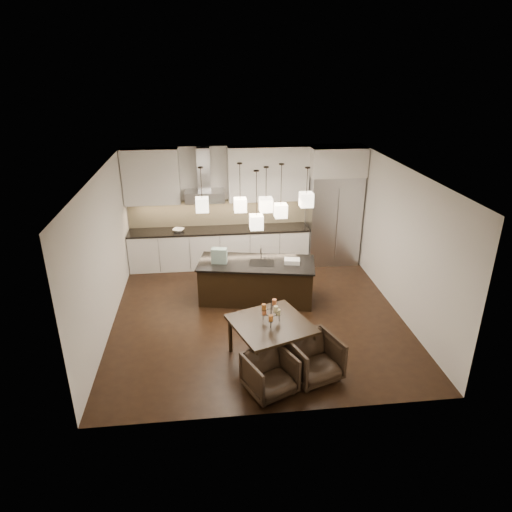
{
  "coord_description": "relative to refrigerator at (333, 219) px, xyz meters",
  "views": [
    {
      "loc": [
        -0.89,
        -7.72,
        4.56
      ],
      "look_at": [
        0.0,
        0.2,
        1.15
      ],
      "focal_mm": 32.0,
      "sensor_mm": 36.0,
      "label": 1
    }
  ],
  "objects": [
    {
      "name": "pendant_a",
      "position": [
        -3.07,
        -1.82,
        1.02
      ],
      "size": [
        0.24,
        0.24,
        0.26
      ],
      "primitive_type": "cube",
      "color": "beige",
      "rests_on": "ceiling"
    },
    {
      "name": "wall_left",
      "position": [
        -4.86,
        -2.38,
        0.32
      ],
      "size": [
        0.02,
        5.5,
        2.8
      ],
      "primitive_type": "cube",
      "color": "silver",
      "rests_on": "ground"
    },
    {
      "name": "candelabra",
      "position": [
        -2.05,
        -3.87,
        -0.17
      ],
      "size": [
        0.43,
        0.43,
        0.41
      ],
      "primitive_type": null,
      "rotation": [
        0.0,
        0.0,
        0.35
      ],
      "color": "black",
      "rests_on": "dining_table"
    },
    {
      "name": "faucet",
      "position": [
        -1.94,
        -1.69,
        -0.07
      ],
      "size": [
        0.13,
        0.23,
        0.34
      ],
      "primitive_type": null,
      "rotation": [
        0.0,
        0.0,
        -0.19
      ],
      "color": "silver",
      "rests_on": "island_top"
    },
    {
      "name": "candle_a",
      "position": [
        -1.93,
        -3.82,
        -0.21
      ],
      "size": [
        0.09,
        0.09,
        0.09
      ],
      "primitive_type": "cylinder",
      "rotation": [
        0.0,
        0.0,
        0.35
      ],
      "color": "beige",
      "rests_on": "candelabra"
    },
    {
      "name": "refrigerator",
      "position": [
        0.0,
        0.0,
        0.0
      ],
      "size": [
        1.2,
        0.72,
        2.15
      ],
      "primitive_type": "cube",
      "color": "#B7B7BA",
      "rests_on": "floor"
    },
    {
      "name": "candle_e",
      "position": [
        -2.17,
        -3.89,
        -0.06
      ],
      "size": [
        0.09,
        0.09,
        0.09
      ],
      "primitive_type": "cylinder",
      "rotation": [
        0.0,
        0.0,
        0.35
      ],
      "color": "#AF6126",
      "rests_on": "candelabra"
    },
    {
      "name": "island_top",
      "position": [
        -2.05,
        -1.76,
        -0.26
      ],
      "size": [
        2.47,
        1.41,
        0.04
      ],
      "primitive_type": "cube",
      "rotation": [
        0.0,
        0.0,
        -0.19
      ],
      "color": "black",
      "rests_on": "island_body"
    },
    {
      "name": "backsplash",
      "position": [
        -2.73,
        0.35,
        0.16
      ],
      "size": [
        4.21,
        0.02,
        0.63
      ],
      "primitive_type": "cube",
      "color": "tan",
      "rests_on": "countertop"
    },
    {
      "name": "tote_bag",
      "position": [
        -2.79,
        -1.7,
        -0.09
      ],
      "size": [
        0.33,
        0.22,
        0.31
      ],
      "primitive_type": "cube",
      "rotation": [
        0.0,
        0.0,
        -0.19
      ],
      "color": "#235740",
      "rests_on": "island_top"
    },
    {
      "name": "candle_f",
      "position": [
        -1.99,
        -3.98,
        -0.06
      ],
      "size": [
        0.09,
        0.09,
        0.09
      ],
      "primitive_type": "cylinder",
      "rotation": [
        0.0,
        0.0,
        0.35
      ],
      "color": "beige",
      "rests_on": "candelabra"
    },
    {
      "name": "candle_b",
      "position": [
        -2.15,
        -3.79,
        -0.21
      ],
      "size": [
        0.09,
        0.09,
        0.09
      ],
      "primitive_type": "cylinder",
      "rotation": [
        0.0,
        0.0,
        0.35
      ],
      "color": "#E27B48",
      "rests_on": "candelabra"
    },
    {
      "name": "island_body",
      "position": [
        -2.05,
        -1.76,
        -0.68
      ],
      "size": [
        2.39,
        1.32,
        0.79
      ],
      "primitive_type": "cube",
      "rotation": [
        0.0,
        0.0,
        -0.19
      ],
      "color": "black",
      "rests_on": "floor"
    },
    {
      "name": "ceiling",
      "position": [
        -2.1,
        -2.38,
        1.73
      ],
      "size": [
        5.5,
        5.5,
        0.02
      ],
      "primitive_type": "cube",
      "color": "white",
      "rests_on": "wall_back"
    },
    {
      "name": "dining_table",
      "position": [
        -2.05,
        -3.87,
        -0.73
      ],
      "size": [
        1.49,
        1.49,
        0.7
      ],
      "primitive_type": null,
      "rotation": [
        0.0,
        0.0,
        0.35
      ],
      "color": "black",
      "rests_on": "floor"
    },
    {
      "name": "wall_front",
      "position": [
        -2.1,
        -5.14,
        0.32
      ],
      "size": [
        5.5,
        0.02,
        2.8
      ],
      "primitive_type": "cube",
      "color": "silver",
      "rests_on": "ground"
    },
    {
      "name": "floor",
      "position": [
        -2.1,
        -2.38,
        -1.08
      ],
      "size": [
        5.5,
        5.5,
        0.02
      ],
      "primitive_type": "cube",
      "color": "black",
      "rests_on": "ground"
    },
    {
      "name": "candle_d",
      "position": [
        -1.98,
        -3.75,
        -0.06
      ],
      "size": [
        0.09,
        0.09,
        0.09
      ],
      "primitive_type": "cylinder",
      "rotation": [
        0.0,
        0.0,
        0.35
      ],
      "color": "#E27B48",
      "rests_on": "candelabra"
    },
    {
      "name": "wall_back",
      "position": [
        -2.1,
        0.38,
        0.32
      ],
      "size": [
        5.5,
        0.02,
        2.8
      ],
      "primitive_type": "cube",
      "color": "silver",
      "rests_on": "ground"
    },
    {
      "name": "pendant_c",
      "position": [
        -1.88,
        -1.92,
        1.01
      ],
      "size": [
        0.24,
        0.24,
        0.26
      ],
      "primitive_type": "cube",
      "color": "beige",
      "rests_on": "ceiling"
    },
    {
      "name": "candle_c",
      "position": [
        -2.07,
        -4.0,
        -0.21
      ],
      "size": [
        0.09,
        0.09,
        0.09
      ],
      "primitive_type": "cylinder",
      "rotation": [
        0.0,
        0.0,
        0.35
      ],
      "color": "#AF6126",
      "rests_on": "candelabra"
    },
    {
      "name": "upper_cab_right",
      "position": [
        -1.55,
        0.19,
        1.1
      ],
      "size": [
        1.85,
        0.35,
        1.25
      ],
      "primitive_type": "cube",
      "color": "silver",
      "rests_on": "wall_back"
    },
    {
      "name": "pendant_e",
      "position": [
        -1.14,
        -2.05,
        1.12
      ],
      "size": [
        0.24,
        0.24,
        0.26
      ],
      "primitive_type": "cube",
      "color": "beige",
      "rests_on": "ceiling"
    },
    {
      "name": "fruit_bowl",
      "position": [
        -3.67,
        0.0,
        -0.12
      ],
      "size": [
        0.33,
        0.33,
        0.06
      ],
      "primitive_type": "imported",
      "rotation": [
        0.0,
        0.0,
        -0.33
      ],
      "color": "silver",
      "rests_on": "countertop"
    },
    {
      "name": "upper_cab_left",
      "position": [
        -4.2,
        0.19,
        1.1
      ],
      "size": [
        1.25,
        0.35,
        1.25
      ],
      "primitive_type": "cube",
      "color": "silver",
      "rests_on": "wall_back"
    },
    {
      "name": "lower_cabinets",
      "position": [
        -2.73,
        0.05,
        -0.64
      ],
      "size": [
        4.21,
        0.62,
        0.88
      ],
      "primitive_type": "cube",
      "color": "silver",
      "rests_on": "floor"
    },
    {
      "name": "countertop",
      "position": [
        -2.73,
        0.05,
        -0.17
      ],
      "size": [
        4.21,
        0.66,
        0.04
      ],
      "primitive_type": "cube",
      "color": "black",
      "rests_on": "lower_cabinets"
    },
    {
      "name": "pendant_f",
      "position": [
        -2.1,
        -2.2,
        0.76
      ],
      "size": [
        0.24,
        0.24,
        0.26
      ],
      "primitive_type": "cube",
      "color": "beige",
      "rests_on": "ceiling"
    },
    {
      "name": "armchair_right",
      "position": [
        -1.45,
        -4.39,
        -0.73
      ],
      "size": [
        0.94,
        0.96,
        0.69
      ],
      "primitive_type": "imported",
      "rotation": [
        0.0,
        0.0,
        0.34
      ],
      "color": "black",
      "rests_on": "floor"
    },
    {
      "name": "armchair_left",
      "position": [
        -2.17,
        -4.65,
        -0.76
      ],
      "size": [
        0.89,
        0.9,
        0.63
      ],
      "primitive_type": "imported",
      "rotation": [
        0.0,
        0.0,
        0.43
      ],
      "color": "black",
      "rests_on": "floor"
    },
    {
      "name": "hood_canopy",
      "position": [
        -3.03,
        0.1,
        0.65
      ],
      "size": [
        0.9,
        0.52,
        0.24
      ],
      "primitive_type": "cube",
      "color": "#B7B7BA",
      "rests_on": "wall_back"
    },
    {
      "name": "pendant_d",
      "position": [
        -1.56,
        -1.7,
        0.81
      ],
      "size": [
        0.24,
        0.24,
        0.26
      ],
      "primitive_type": "cube",
      "color": "beige",
      "rests_on": "ceiling"
    },
    {
      "name": "wall_right",
      "position": [
        0.66,
        -2.38,
        0.32
      ],
      "size": [
        0.02,
        5.5,
        2.8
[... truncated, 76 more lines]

